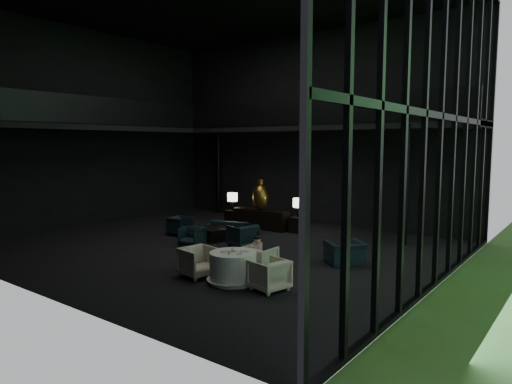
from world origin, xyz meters
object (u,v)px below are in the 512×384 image
Objects in this scene: table_lamp_left at (232,198)px; dining_chair_east at (269,273)px; side_table_left at (233,217)px; side_table_right at (298,225)px; console at (261,219)px; lounge_armchair_south at (192,237)px; lounge_armchair_west at (180,225)px; coffee_table at (216,234)px; bronze_urn at (261,197)px; table_lamp_right at (298,204)px; dining_chair_west at (198,259)px; sofa at (232,226)px; window_armchair at (345,250)px; child at (257,246)px; lounge_armchair_east at (242,234)px; dining_chair_north at (259,258)px; dining_table at (233,269)px.

table_lamp_left reaches higher than dining_chair_east.
side_table_right reaches higher than side_table_left.
table_lamp_left is (0.00, -0.03, 0.81)m from side_table_left.
console is 3.94m from lounge_armchair_south.
coffee_table is at bearing -91.26° from lounge_armchair_west.
bronze_urn is 1.63m from table_lamp_right.
dining_chair_west is at bearing -71.10° from dining_chair_east.
dining_chair_west is (-2.07, -0.19, 0.03)m from dining_chair_east.
sofa is 1.85× the size of window_armchair.
sofa is at bearing -94.64° from console.
dining_chair_east is at bearing -52.12° from console.
child is at bearing -27.22° from lounge_armchair_south.
dining_chair_north is at bearing 61.14° from lounge_armchair_east.
side_table_left is at bearing 173.05° from bronze_urn.
child is at bearing 120.42° from sofa.
child is at bearing -68.70° from table_lamp_right.
child is (0.01, 0.97, 0.40)m from dining_table.
table_lamp_right is at bearing 90.00° from side_table_right.
dining_table is at bearing -71.76° from side_table_right.
lounge_armchair_west is (-3.23, -3.06, 0.07)m from side_table_right.
window_armchair is at bearing -29.87° from bronze_urn.
bronze_urn is at bearing -170.68° from table_lamp_right.
window_armchair is 3.48m from dining_table.
dining_chair_east is at bearing -63.57° from side_table_right.
dining_chair_east reaches higher than side_table_left.
side_table_left is at bearing -120.98° from dining_chair_east.
dining_chair_north is (3.89, -3.54, 0.09)m from sofa.
sofa reaches higher than coffee_table.
table_lamp_left is 7.44m from window_armchair.
lounge_armchair_east is 0.98× the size of dining_chair_west.
dining_table is at bearing -49.88° from table_lamp_left.
table_lamp_left is 0.98× the size of lounge_armchair_west.
dining_chair_east reaches higher than coffee_table.
lounge_armchair_east is at bearing -45.73° from table_lamp_left.
dining_chair_east is at bearing -33.32° from lounge_armchair_south.
console is at bearing -111.69° from sofa.
dining_table is at bearing 113.36° from sofa.
table_lamp_right is (1.60, 0.26, -0.18)m from bronze_urn.
dining_chair_north is at bearing -53.94° from bronze_urn.
table_lamp_right is 0.78× the size of window_armchair.
dining_chair_west is at bearing 104.01° from sofa.
dining_table reaches higher than side_table_left.
child is (5.34, -2.31, 0.36)m from lounge_armchair_west.
side_table_right is 4.74m from window_armchair.
coffee_table is (1.62, -2.89, -0.08)m from side_table_left.
table_lamp_left is 2.44m from sofa.
dining_chair_east is (3.13, -6.29, 0.11)m from side_table_right.
console is 2.72× the size of dining_chair_west.
table_lamp_left is 0.75× the size of coffee_table.
console is at bearing -54.32° from child.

